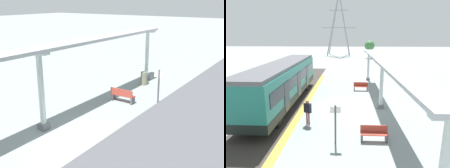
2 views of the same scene
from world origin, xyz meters
TOP-DOWN VIEW (x-y plane):
  - ground_plane at (0.00, 0.00)m, footprint 176.00×176.00m
  - train_near_carriage at (-5.03, 0.92)m, footprint 2.65×14.00m
  - canopy_pillar_nearest at (2.98, -10.45)m, footprint 1.10×0.44m
  - canopy_pillar_second at (2.98, 0.00)m, footprint 1.10×0.44m
  - canopy_beam at (2.98, -0.03)m, footprint 1.20×21.65m
  - bench_near_end at (1.82, -5.15)m, footprint 1.50×0.44m
  - trash_bin at (2.47, -9.11)m, footprint 0.48×0.48m
  - platform_info_sign at (-0.28, -5.60)m, footprint 0.56×0.10m
  - passenger_waiting_near_edge at (-2.22, -3.25)m, footprint 0.53×0.42m

SIDE VIEW (x-z plane):
  - ground_plane at x=0.00m, z-range 0.00..0.00m
  - bench_near_end at x=1.82m, z-range 0.01..0.87m
  - trash_bin at x=2.47m, z-range 0.00..0.94m
  - passenger_waiting_near_edge at x=-2.22m, z-range 0.21..1.87m
  - platform_info_sign at x=-0.28m, z-range 0.23..2.43m
  - train_near_carriage at x=-5.03m, z-range 0.09..3.57m
  - canopy_pillar_nearest at x=2.98m, z-range 0.03..3.76m
  - canopy_pillar_second at x=2.98m, z-range 0.03..3.76m
  - canopy_beam at x=2.98m, z-range 3.74..3.90m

